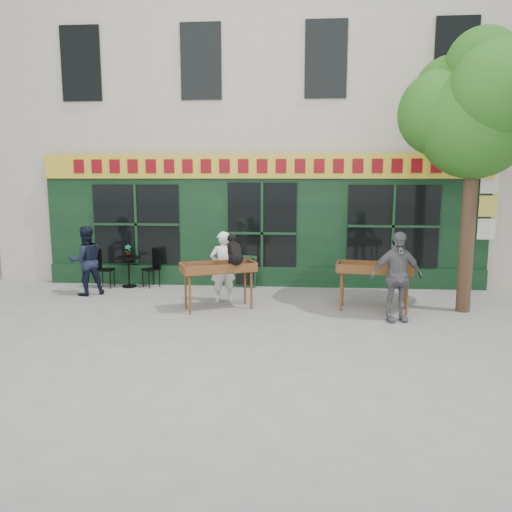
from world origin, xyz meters
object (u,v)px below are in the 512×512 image
at_px(book_cart_right, 374,271).
at_px(book_cart_center, 218,271).
at_px(man_right, 396,277).
at_px(man_left, 86,261).
at_px(dog, 235,249).
at_px(woman, 223,267).
at_px(bistro_table, 129,266).

bearing_deg(book_cart_right, book_cart_center, -167.84).
bearing_deg(man_right, book_cart_center, 159.76).
xyz_separation_m(book_cart_right, man_left, (-6.49, 0.83, -0.01)).
height_order(book_cart_center, man_left, man_left).
distance_m(book_cart_center, dog, 0.59).
bearing_deg(book_cart_center, woman, 66.47).
height_order(book_cart_center, bistro_table, book_cart_center).
height_order(woman, man_left, man_left).
bearing_deg(book_cart_center, dog, -31.66).
bearing_deg(man_left, bistro_table, -165.23).
bearing_deg(book_cart_right, bistro_table, 172.27).
bearing_deg(book_cart_right, dog, -166.45).
distance_m(book_cart_right, bistro_table, 6.05).
bearing_deg(bistro_table, book_cart_right, -16.66).
xyz_separation_m(book_cart_right, bistro_table, (-5.79, 1.73, -0.28)).
height_order(dog, book_cart_right, dog).
bearing_deg(bistro_table, woman, -26.20).
distance_m(book_cart_center, bistro_table, 3.22).
xyz_separation_m(bistro_table, man_left, (-0.70, -0.90, 0.27)).
height_order(book_cart_right, man_left, man_left).
relative_size(dog, bistro_table, 0.79).
height_order(woman, bistro_table, woman).
height_order(woman, man_right, man_right).
distance_m(man_right, man_left, 6.97).
xyz_separation_m(book_cart_center, dog, (0.35, -0.05, 0.47)).
bearing_deg(man_left, woman, 136.29).
distance_m(dog, man_right, 3.24).
height_order(book_cart_center, dog, dog).
distance_m(book_cart_right, man_left, 6.54).
bearing_deg(dog, woman, 93.04).
bearing_deg(man_left, dog, 126.27).
bearing_deg(man_left, book_cart_right, 135.34).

